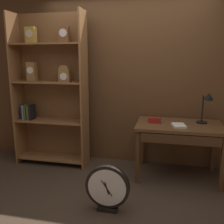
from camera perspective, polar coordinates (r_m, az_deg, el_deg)
ground_plane at (r=2.98m, az=-0.93°, el=-20.81°), size 10.00×10.00×0.00m
back_wood_panel at (r=3.83m, az=3.63°, el=7.32°), size 4.80×0.05×2.60m
bookshelf at (r=3.88m, az=-14.08°, el=4.78°), size 1.11×0.34×2.29m
workbench at (r=3.46m, az=15.19°, el=-4.21°), size 1.14×0.73×0.76m
desk_lamp at (r=3.52m, az=20.95°, el=1.80°), size 0.19×0.19×0.44m
toolbox_small at (r=3.45m, az=9.75°, el=-1.85°), size 0.17×0.10×0.07m
open_repair_manual at (r=3.34m, az=15.15°, el=-3.01°), size 0.20×0.24×0.02m
round_clock_large at (r=2.77m, az=-1.05°, el=-17.09°), size 0.48×0.11×0.52m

